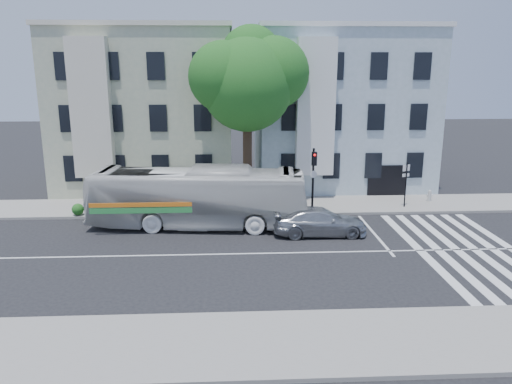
{
  "coord_description": "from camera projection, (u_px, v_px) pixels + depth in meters",
  "views": [
    {
      "loc": [
        -1.03,
        -22.09,
        8.6
      ],
      "look_at": [
        0.22,
        2.39,
        2.4
      ],
      "focal_mm": 35.0,
      "sensor_mm": 36.0,
      "label": 1
    }
  ],
  "objects": [
    {
      "name": "bus",
      "position": [
        199.0,
        197.0,
        27.14
      ],
      "size": [
        3.93,
        12.13,
        3.32
      ],
      "primitive_type": "imported",
      "rotation": [
        0.0,
        0.0,
        1.47
      ],
      "color": "silver",
      "rests_on": "ground"
    },
    {
      "name": "ground",
      "position": [
        254.0,
        254.0,
        23.55
      ],
      "size": [
        120.0,
        120.0,
        0.0
      ],
      "primitive_type": "plane",
      "color": "black",
      "rests_on": "ground"
    },
    {
      "name": "fire_hydrant",
      "position": [
        430.0,
        195.0,
        32.13
      ],
      "size": [
        0.41,
        0.23,
        0.72
      ],
      "rotation": [
        0.0,
        0.0,
        -0.19
      ],
      "color": "#B5B4B0",
      "rests_on": "sidewalk_far"
    },
    {
      "name": "traffic_signal",
      "position": [
        313.0,
        172.0,
        29.14
      ],
      "size": [
        0.41,
        0.52,
        3.97
      ],
      "rotation": [
        0.0,
        0.0,
        0.23
      ],
      "color": "black",
      "rests_on": "ground"
    },
    {
      "name": "sidewalk_near",
      "position": [
        266.0,
        343.0,
        15.78
      ],
      "size": [
        80.0,
        4.0,
        0.15
      ],
      "primitive_type": "cube",
      "color": "gray",
      "rests_on": "ground"
    },
    {
      "name": "building_right",
      "position": [
        338.0,
        109.0,
        37.07
      ],
      "size": [
        12.0,
        10.0,
        11.0
      ],
      "primitive_type": "cube",
      "color": "#9AAEB7",
      "rests_on": "ground"
    },
    {
      "name": "sidewalk_far",
      "position": [
        248.0,
        206.0,
        31.28
      ],
      "size": [
        80.0,
        4.0,
        0.15
      ],
      "primitive_type": "cube",
      "color": "gray",
      "rests_on": "ground"
    },
    {
      "name": "sedan",
      "position": [
        320.0,
        221.0,
        26.07
      ],
      "size": [
        2.01,
        4.91,
        1.42
      ],
      "primitive_type": "imported",
      "rotation": [
        0.0,
        0.0,
        1.57
      ],
      "color": "#ACAFB3",
      "rests_on": "ground"
    },
    {
      "name": "street_tree",
      "position": [
        248.0,
        79.0,
        30.09
      ],
      "size": [
        7.3,
        5.9,
        11.1
      ],
      "color": "#2D2116",
      "rests_on": "ground"
    },
    {
      "name": "hedge",
      "position": [
        151.0,
        208.0,
        29.24
      ],
      "size": [
        8.54,
        1.77,
        0.7
      ],
      "primitive_type": null,
      "rotation": [
        0.0,
        0.0,
        0.11
      ],
      "color": "#29591C",
      "rests_on": "sidewalk_far"
    },
    {
      "name": "far_sign_pole",
      "position": [
        406.0,
        179.0,
        30.49
      ],
      "size": [
        0.49,
        0.25,
        2.82
      ],
      "rotation": [
        0.0,
        0.0,
        0.38
      ],
      "color": "black",
      "rests_on": "sidewalk_far"
    },
    {
      "name": "building_left",
      "position": [
        148.0,
        110.0,
        36.38
      ],
      "size": [
        12.0,
        10.0,
        11.0
      ],
      "primitive_type": "cube",
      "color": "#A0AA8E",
      "rests_on": "ground"
    }
  ]
}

